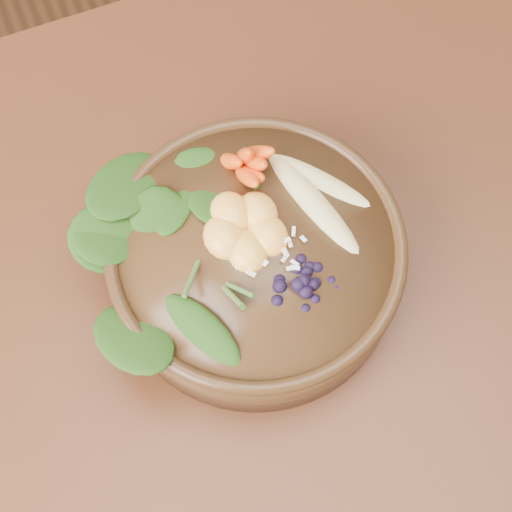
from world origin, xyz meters
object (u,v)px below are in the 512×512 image
kale_heap (178,219)px  banana_halves (318,184)px  mandarin_cluster (245,223)px  blueberry_pile (302,278)px  carrot_cluster (243,139)px  stoneware_bowl (256,261)px

kale_heap → banana_halves: bearing=-4.9°
mandarin_cluster → blueberry_pile: bearing=-70.7°
banana_halves → blueberry_pile: blueberry_pile is taller
banana_halves → carrot_cluster: bearing=113.1°
carrot_cluster → mandarin_cluster: bearing=-129.8°
blueberry_pile → carrot_cluster: bearing=89.1°
carrot_cluster → banana_halves: (0.05, -0.05, -0.02)m
banana_halves → blueberry_pile: size_ratio=1.22×
kale_heap → blueberry_pile: size_ratio=1.42×
kale_heap → carrot_cluster: carrot_cluster is taller
kale_heap → mandarin_cluster: 0.06m
mandarin_cluster → blueberry_pile: (0.02, -0.07, 0.00)m
stoneware_bowl → banana_halves: banana_halves is taller
kale_heap → mandarin_cluster: bearing=-23.2°
mandarin_cluster → kale_heap: bearing=156.8°
carrot_cluster → banana_halves: 0.08m
stoneware_bowl → mandarin_cluster: bearing=102.3°
kale_heap → blueberry_pile: bearing=-49.6°
stoneware_bowl → kale_heap: size_ratio=1.53×
stoneware_bowl → kale_heap: kale_heap is taller
banana_halves → mandarin_cluster: 0.07m
stoneware_bowl → banana_halves: bearing=21.3°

